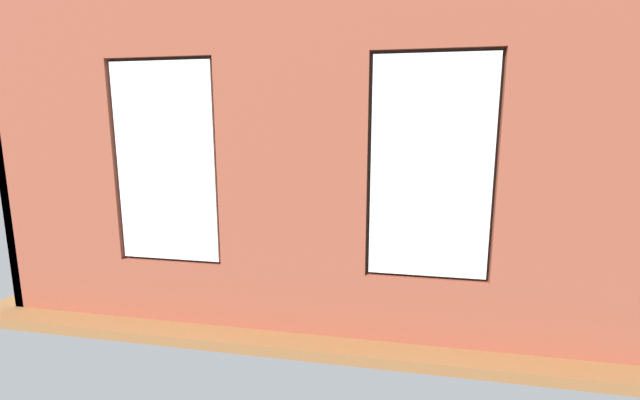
{
  "coord_description": "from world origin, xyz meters",
  "views": [
    {
      "loc": [
        -0.98,
        6.06,
        1.99
      ],
      "look_at": [
        0.11,
        0.4,
        0.92
      ],
      "focal_mm": 24.0,
      "sensor_mm": 36.0,
      "label": 1
    }
  ],
  "objects_px": {
    "candle_jar": "(305,228)",
    "potted_plant_near_tv": "(167,205)",
    "coffee_table": "(305,234)",
    "potted_plant_corner_near_left": "(493,191)",
    "potted_plant_foreground_right": "(222,195)",
    "remote_silver": "(332,229)",
    "remote_black": "(276,231)",
    "couch_by_window": "(275,271)",
    "table_plant_small": "(310,227)",
    "potted_plant_beside_window_right": "(149,249)",
    "potted_plant_between_couches": "(406,252)",
    "tv_flatscreen": "(171,191)",
    "cup_ceramic": "(296,226)",
    "potted_plant_corner_far_left": "(565,263)",
    "papasan_chair": "(341,206)",
    "couch_left": "(506,246)",
    "media_console": "(173,226)"
  },
  "relations": [
    {
      "from": "tv_flatscreen",
      "to": "remote_silver",
      "type": "bearing_deg",
      "value": 171.79
    },
    {
      "from": "coffee_table",
      "to": "potted_plant_foreground_right",
      "type": "relative_size",
      "value": 1.0
    },
    {
      "from": "couch_left",
      "to": "papasan_chair",
      "type": "bearing_deg",
      "value": -119.97
    },
    {
      "from": "couch_left",
      "to": "media_console",
      "type": "bearing_deg",
      "value": -90.55
    },
    {
      "from": "remote_silver",
      "to": "potted_plant_foreground_right",
      "type": "height_order",
      "value": "potted_plant_foreground_right"
    },
    {
      "from": "potted_plant_beside_window_right",
      "to": "table_plant_small",
      "type": "bearing_deg",
      "value": -138.7
    },
    {
      "from": "candle_jar",
      "to": "potted_plant_between_couches",
      "type": "height_order",
      "value": "potted_plant_between_couches"
    },
    {
      "from": "coffee_table",
      "to": "potted_plant_between_couches",
      "type": "height_order",
      "value": "potted_plant_between_couches"
    },
    {
      "from": "potted_plant_corner_near_left",
      "to": "cup_ceramic",
      "type": "bearing_deg",
      "value": 30.77
    },
    {
      "from": "media_console",
      "to": "potted_plant_corner_far_left",
      "type": "relative_size",
      "value": 1.26
    },
    {
      "from": "remote_silver",
      "to": "potted_plant_between_couches",
      "type": "height_order",
      "value": "potted_plant_between_couches"
    },
    {
      "from": "potted_plant_between_couches",
      "to": "papasan_chair",
      "type": "bearing_deg",
      "value": -70.02
    },
    {
      "from": "candle_jar",
      "to": "potted_plant_near_tv",
      "type": "height_order",
      "value": "potted_plant_near_tv"
    },
    {
      "from": "candle_jar",
      "to": "potted_plant_between_couches",
      "type": "relative_size",
      "value": 0.07
    },
    {
      "from": "media_console",
      "to": "potted_plant_near_tv",
      "type": "relative_size",
      "value": 0.89
    },
    {
      "from": "potted_plant_near_tv",
      "to": "potted_plant_foreground_right",
      "type": "height_order",
      "value": "potted_plant_near_tv"
    },
    {
      "from": "potted_plant_foreground_right",
      "to": "potted_plant_near_tv",
      "type": "bearing_deg",
      "value": 95.82
    },
    {
      "from": "remote_black",
      "to": "potted_plant_corner_far_left",
      "type": "xyz_separation_m",
      "value": [
        -3.3,
        1.4,
        0.21
      ]
    },
    {
      "from": "potted_plant_between_couches",
      "to": "candle_jar",
      "type": "bearing_deg",
      "value": -44.33
    },
    {
      "from": "remote_silver",
      "to": "potted_plant_corner_near_left",
      "type": "relative_size",
      "value": 0.12
    },
    {
      "from": "tv_flatscreen",
      "to": "potted_plant_beside_window_right",
      "type": "distance_m",
      "value": 2.3
    },
    {
      "from": "coffee_table",
      "to": "potted_plant_corner_near_left",
      "type": "xyz_separation_m",
      "value": [
        -2.9,
        -1.94,
        0.41
      ]
    },
    {
      "from": "coffee_table",
      "to": "potted_plant_corner_far_left",
      "type": "distance_m",
      "value": 3.29
    },
    {
      "from": "potted_plant_corner_near_left",
      "to": "potted_plant_foreground_right",
      "type": "height_order",
      "value": "potted_plant_corner_near_left"
    },
    {
      "from": "potted_plant_beside_window_right",
      "to": "media_console",
      "type": "bearing_deg",
      "value": -66.66
    },
    {
      "from": "cup_ceramic",
      "to": "papasan_chair",
      "type": "relative_size",
      "value": 0.08
    },
    {
      "from": "couch_left",
      "to": "potted_plant_beside_window_right",
      "type": "relative_size",
      "value": 2.34
    },
    {
      "from": "couch_by_window",
      "to": "potted_plant_corner_far_left",
      "type": "height_order",
      "value": "potted_plant_corner_far_left"
    },
    {
      "from": "potted_plant_corner_near_left",
      "to": "couch_by_window",
      "type": "bearing_deg",
      "value": 49.03
    },
    {
      "from": "remote_silver",
      "to": "remote_black",
      "type": "distance_m",
      "value": 0.81
    },
    {
      "from": "tv_flatscreen",
      "to": "potted_plant_foreground_right",
      "type": "bearing_deg",
      "value": -102.62
    },
    {
      "from": "cup_ceramic",
      "to": "potted_plant_near_tv",
      "type": "distance_m",
      "value": 1.84
    },
    {
      "from": "remote_black",
      "to": "potted_plant_between_couches",
      "type": "height_order",
      "value": "potted_plant_between_couches"
    },
    {
      "from": "tv_flatscreen",
      "to": "coffee_table",
      "type": "bearing_deg",
      "value": 166.98
    },
    {
      "from": "table_plant_small",
      "to": "papasan_chair",
      "type": "distance_m",
      "value": 1.95
    },
    {
      "from": "remote_black",
      "to": "potted_plant_near_tv",
      "type": "xyz_separation_m",
      "value": [
        1.46,
        0.37,
        0.41
      ]
    },
    {
      "from": "table_plant_small",
      "to": "potted_plant_foreground_right",
      "type": "distance_m",
      "value": 2.99
    },
    {
      "from": "cup_ceramic",
      "to": "papasan_chair",
      "type": "height_order",
      "value": "papasan_chair"
    },
    {
      "from": "candle_jar",
      "to": "couch_by_window",
      "type": "bearing_deg",
      "value": 88.94
    },
    {
      "from": "potted_plant_corner_near_left",
      "to": "potted_plant_foreground_right",
      "type": "xyz_separation_m",
      "value": [
        5.0,
        0.05,
        -0.23
      ]
    },
    {
      "from": "papasan_chair",
      "to": "potted_plant_between_couches",
      "type": "height_order",
      "value": "potted_plant_between_couches"
    },
    {
      "from": "cup_ceramic",
      "to": "potted_plant_near_tv",
      "type": "xyz_separation_m",
      "value": [
        1.69,
        0.62,
        0.37
      ]
    },
    {
      "from": "remote_black",
      "to": "media_console",
      "type": "distance_m",
      "value": 2.12
    },
    {
      "from": "couch_by_window",
      "to": "potted_plant_beside_window_right",
      "type": "bearing_deg",
      "value": 3.9
    },
    {
      "from": "potted_plant_near_tv",
      "to": "tv_flatscreen",
      "type": "bearing_deg",
      "value": -62.91
    },
    {
      "from": "potted_plant_corner_near_left",
      "to": "potted_plant_foreground_right",
      "type": "distance_m",
      "value": 5.0
    },
    {
      "from": "couch_left",
      "to": "remote_black",
      "type": "bearing_deg",
      "value": -81.38
    },
    {
      "from": "table_plant_small",
      "to": "potted_plant_beside_window_right",
      "type": "relative_size",
      "value": 0.23
    },
    {
      "from": "cup_ceramic",
      "to": "potted_plant_corner_far_left",
      "type": "relative_size",
      "value": 0.09
    },
    {
      "from": "potted_plant_beside_window_right",
      "to": "cup_ceramic",
      "type": "bearing_deg",
      "value": -128.96
    }
  ]
}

